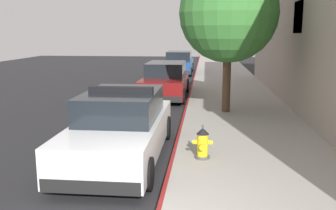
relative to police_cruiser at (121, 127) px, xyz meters
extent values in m
cube|color=#232326|center=(-2.85, 6.73, -0.84)|extent=(31.21, 60.00, 0.20)
cube|color=#9E9991|center=(3.15, 6.73, -0.67)|extent=(3.78, 60.00, 0.14)
cube|color=maroon|center=(1.22, 6.73, -0.67)|extent=(0.08, 60.00, 0.14)
cube|color=black|center=(5.07, 5.29, 2.67)|extent=(0.06, 1.30, 1.10)
cube|color=black|center=(5.07, 11.30, 2.67)|extent=(0.06, 1.30, 1.10)
cube|color=white|center=(0.00, -0.04, -0.16)|extent=(1.84, 4.80, 0.76)
cube|color=black|center=(0.00, 0.11, 0.52)|extent=(1.64, 2.50, 0.60)
cube|color=black|center=(0.00, -2.38, -0.42)|extent=(1.76, 0.16, 0.24)
cube|color=black|center=(0.00, 2.30, -0.42)|extent=(1.76, 0.16, 0.24)
cylinder|color=black|center=(-0.86, 1.66, -0.42)|extent=(0.22, 0.64, 0.64)
cylinder|color=black|center=(0.86, 1.66, -0.42)|extent=(0.22, 0.64, 0.64)
cylinder|color=black|center=(-0.86, -1.74, -0.42)|extent=(0.22, 0.64, 0.64)
cylinder|color=black|center=(0.86, -1.74, -0.42)|extent=(0.22, 0.64, 0.64)
cube|color=black|center=(0.00, 0.06, 0.88)|extent=(1.48, 0.20, 0.12)
cube|color=red|center=(-0.35, 0.06, 0.88)|extent=(0.44, 0.18, 0.11)
cube|color=#1E33E0|center=(0.35, 0.06, 0.88)|extent=(0.44, 0.18, 0.11)
cube|color=maroon|center=(0.13, 8.44, -0.16)|extent=(1.84, 4.80, 0.76)
cube|color=black|center=(0.13, 8.59, 0.52)|extent=(1.64, 2.50, 0.60)
cube|color=black|center=(0.13, 6.10, -0.42)|extent=(1.76, 0.16, 0.24)
cube|color=black|center=(0.13, 10.78, -0.42)|extent=(1.76, 0.16, 0.24)
cylinder|color=black|center=(-0.73, 10.14, -0.42)|extent=(0.22, 0.64, 0.64)
cylinder|color=black|center=(0.99, 10.14, -0.42)|extent=(0.22, 0.64, 0.64)
cylinder|color=black|center=(-0.73, 6.74, -0.42)|extent=(0.22, 0.64, 0.64)
cylinder|color=black|center=(0.99, 6.74, -0.42)|extent=(0.22, 0.64, 0.64)
cube|color=navy|center=(0.04, 18.08, -0.16)|extent=(1.84, 4.80, 0.76)
cube|color=black|center=(0.04, 18.23, 0.52)|extent=(1.64, 2.50, 0.60)
cube|color=black|center=(0.04, 15.74, -0.42)|extent=(1.76, 0.16, 0.24)
cube|color=black|center=(0.04, 20.42, -0.42)|extent=(1.76, 0.16, 0.24)
cylinder|color=black|center=(-0.82, 19.78, -0.42)|extent=(0.22, 0.64, 0.64)
cylinder|color=black|center=(0.90, 19.78, -0.42)|extent=(0.22, 0.64, 0.64)
cylinder|color=black|center=(-0.82, 16.38, -0.42)|extent=(0.22, 0.64, 0.64)
cylinder|color=black|center=(0.90, 16.38, -0.42)|extent=(0.22, 0.64, 0.64)
cylinder|color=#4C4C51|center=(1.88, -0.25, -0.57)|extent=(0.32, 0.32, 0.06)
cylinder|color=yellow|center=(1.88, -0.25, -0.29)|extent=(0.24, 0.24, 0.50)
cone|color=black|center=(1.88, -0.25, 0.03)|extent=(0.28, 0.28, 0.14)
cylinder|color=#4C4C51|center=(1.88, -0.25, 0.13)|extent=(0.05, 0.05, 0.06)
cylinder|color=yellow|center=(1.71, -0.25, -0.23)|extent=(0.10, 0.10, 0.10)
cylinder|color=yellow|center=(2.05, -0.25, -0.23)|extent=(0.10, 0.10, 0.10)
cylinder|color=yellow|center=(1.88, -0.43, -0.28)|extent=(0.13, 0.12, 0.13)
cylinder|color=brown|center=(2.65, 4.83, 0.51)|extent=(0.28, 0.28, 2.22)
sphere|color=#387A33|center=(2.65, 4.83, 2.79)|extent=(3.34, 3.34, 3.34)
camera|label=1|loc=(1.91, -8.20, 2.16)|focal=39.88mm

